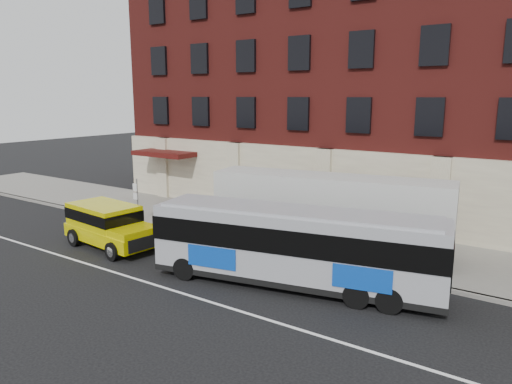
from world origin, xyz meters
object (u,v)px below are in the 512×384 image
Objects in this scene: sign_pole at (137,198)px; shipping_container at (329,215)px; yellow_suv at (108,223)px; city_bus at (295,244)px.

sign_pole is 0.23× the size of shipping_container.
sign_pole reaches higher than yellow_suv.
sign_pole is 0.23× the size of city_bus.
sign_pole is 4.11m from yellow_suv.
city_bus is 2.06× the size of yellow_suv.
yellow_suv is at bearing -60.52° from sign_pole.
shipping_container is at bearing 99.36° from city_bus.
city_bus is at bearing -80.64° from shipping_container.
yellow_suv is at bearing -175.42° from city_bus.
yellow_suv is 0.50× the size of shipping_container.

